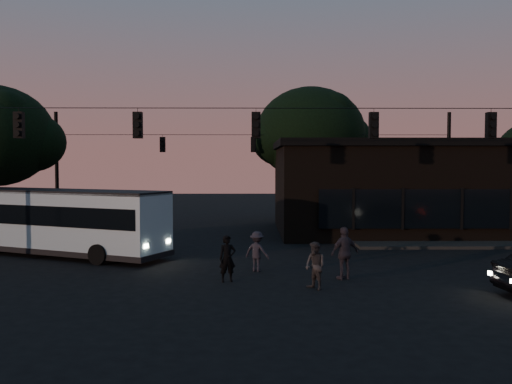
{
  "coord_description": "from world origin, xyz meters",
  "views": [
    {
      "loc": [
        -0.24,
        -17.8,
        4.08
      ],
      "look_at": [
        0.0,
        4.0,
        3.0
      ],
      "focal_mm": 40.0,
      "sensor_mm": 36.0,
      "label": 1
    }
  ],
  "objects_px": {
    "pedestrian_a": "(227,259)",
    "pedestrian_b": "(315,266)",
    "pedestrian_d": "(257,251)",
    "bus": "(59,219)",
    "pedestrian_c": "(345,253)",
    "building": "(405,187)"
  },
  "relations": [
    {
      "from": "pedestrian_a",
      "to": "pedestrian_b",
      "type": "bearing_deg",
      "value": -38.51
    },
    {
      "from": "pedestrian_d",
      "to": "pedestrian_a",
      "type": "bearing_deg",
      "value": 88.26
    },
    {
      "from": "bus",
      "to": "pedestrian_d",
      "type": "height_order",
      "value": "bus"
    },
    {
      "from": "pedestrian_c",
      "to": "pedestrian_d",
      "type": "distance_m",
      "value": 3.44
    },
    {
      "from": "bus",
      "to": "pedestrian_c",
      "type": "xyz_separation_m",
      "value": [
        11.79,
        -5.31,
        -0.71
      ]
    },
    {
      "from": "pedestrian_a",
      "to": "pedestrian_c",
      "type": "distance_m",
      "value": 4.14
    },
    {
      "from": "building",
      "to": "pedestrian_d",
      "type": "height_order",
      "value": "building"
    },
    {
      "from": "building",
      "to": "pedestrian_a",
      "type": "distance_m",
      "value": 17.51
    },
    {
      "from": "bus",
      "to": "pedestrian_b",
      "type": "xyz_separation_m",
      "value": [
        10.57,
        -6.93,
        -0.87
      ]
    },
    {
      "from": "bus",
      "to": "pedestrian_a",
      "type": "bearing_deg",
      "value": -11.66
    },
    {
      "from": "pedestrian_b",
      "to": "pedestrian_a",
      "type": "bearing_deg",
      "value": -148.04
    },
    {
      "from": "building",
      "to": "pedestrian_d",
      "type": "bearing_deg",
      "value": -126.02
    },
    {
      "from": "bus",
      "to": "pedestrian_c",
      "type": "relative_size",
      "value": 5.6
    },
    {
      "from": "building",
      "to": "bus",
      "type": "height_order",
      "value": "building"
    },
    {
      "from": "pedestrian_a",
      "to": "pedestrian_d",
      "type": "bearing_deg",
      "value": 45.81
    },
    {
      "from": "bus",
      "to": "building",
      "type": "bearing_deg",
      "value": 50.73
    },
    {
      "from": "building",
      "to": "pedestrian_b",
      "type": "bearing_deg",
      "value": -114.7
    },
    {
      "from": "bus",
      "to": "pedestrian_c",
      "type": "distance_m",
      "value": 12.95
    },
    {
      "from": "pedestrian_a",
      "to": "pedestrian_c",
      "type": "xyz_separation_m",
      "value": [
        4.12,
        0.39,
        0.13
      ]
    },
    {
      "from": "pedestrian_b",
      "to": "pedestrian_d",
      "type": "relative_size",
      "value": 1.02
    },
    {
      "from": "building",
      "to": "pedestrian_d",
      "type": "relative_size",
      "value": 10.11
    },
    {
      "from": "building",
      "to": "bus",
      "type": "bearing_deg",
      "value": -154.21
    }
  ]
}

